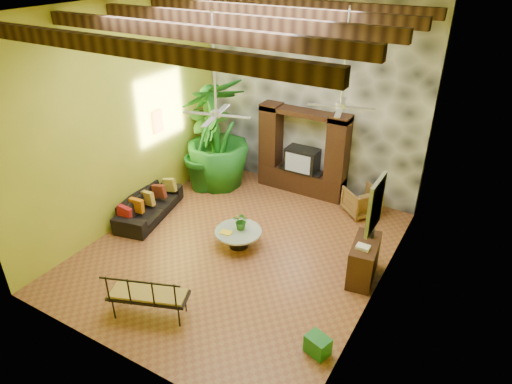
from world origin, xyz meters
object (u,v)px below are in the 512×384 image
Objects in this scene: entertainment_center at (302,158)px; sofa at (149,205)px; coffee_table at (238,236)px; ceiling_fan_front at (216,103)px; green_bin at (318,345)px; ceiling_fan_back at (342,95)px; tall_plant_b at (204,150)px; side_console at (364,260)px; tall_plant_c at (217,134)px; tall_plant_a at (210,141)px; iron_bench at (145,294)px; wicker_armchair at (362,201)px.

entertainment_center is 4.12m from sofa.
sofa reaches higher than coffee_table.
ceiling_fan_front is (-0.20, -3.54, 2.44)m from entertainment_center.
entertainment_center reaches higher than green_bin.
entertainment_center is 3.14m from coffee_table.
tall_plant_b is at bearing 168.47° from ceiling_fan_back.
side_console is at bearing -17.71° from tall_plant_b.
ceiling_fan_front reaches higher than coffee_table.
tall_plant_c reaches higher than tall_plant_b.
ceiling_fan_front is at bearing -93.24° from entertainment_center.
coffee_table is (2.50, -2.51, -0.85)m from tall_plant_a.
ceiling_fan_back is 3.74m from coffee_table.
sofa is at bearing 175.95° from side_console.
tall_plant_b is 5.32m from side_console.
coffee_table is at bearing 76.37° from ceiling_fan_front.
green_bin is at bearing -97.87° from side_console.
ceiling_fan_front is 0.61× the size of tall_plant_c.
green_bin is (2.73, -1.91, -0.09)m from coffee_table.
tall_plant_a reaches higher than green_bin.
ceiling_fan_front reaches higher than entertainment_center.
entertainment_center is 5.78m from iron_bench.
sofa is 5.63m from green_bin.
wicker_armchair is 0.51× the size of iron_bench.
green_bin is (5.30, -1.88, -0.14)m from sofa.
green_bin is at bearing -37.37° from tall_plant_b.
ceiling_fan_back is (1.80, 1.60, 0.00)m from ceiling_fan_front.
entertainment_center is 1.94m from wicker_armchair.
ceiling_fan_back is 2.43× the size of wicker_armchair.
tall_plant_c is (0.26, 0.28, 0.44)m from tall_plant_b.
wicker_armchair is 0.74× the size of coffee_table.
tall_plant_a is 0.61m from tall_plant_b.
ceiling_fan_front is 4.80× the size of green_bin.
iron_bench reaches higher than side_console.
ceiling_fan_front is 4.20m from side_console.
sofa is at bearing -97.82° from tall_plant_b.
green_bin is at bearing -61.92° from entertainment_center.
green_bin is (2.65, -4.97, -0.80)m from entertainment_center.
sofa is 2.57m from coffee_table.
ceiling_fan_front is 4.46m from tall_plant_a.
ceiling_fan_front is at bearing 66.03° from iron_bench.
wicker_armchair is at bearing 2.61° from tall_plant_a.
green_bin is at bearing -34.92° from coffee_table.
coffee_table is at bearing 4.71° from wicker_armchair.
coffee_table is 2.76m from side_console.
green_bin is (1.05, -3.03, -3.23)m from ceiling_fan_back.
tall_plant_a is at bearing 139.79° from green_bin.
tall_plant_c is (-3.72, 1.09, -1.89)m from ceiling_fan_back.
coffee_table is (2.57, 0.03, -0.05)m from sofa.
tall_plant_c reaches higher than wicker_armchair.
iron_bench is (-0.32, -5.76, -0.42)m from entertainment_center.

